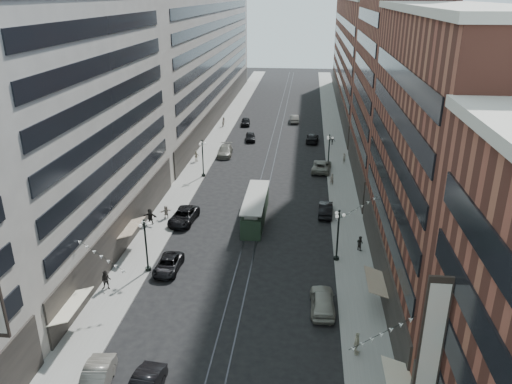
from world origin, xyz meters
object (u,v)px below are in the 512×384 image
at_px(lamppost_se_far, 338,234).
at_px(pedestrian_8, 332,179).
at_px(lamppost_sw_mid, 203,157).
at_px(pedestrian_7, 360,243).
at_px(car_7, 184,216).
at_px(lamppost_se_mid, 329,151).
at_px(lamppost_sw_far, 146,243).
at_px(pedestrian_2, 106,280).
at_px(pedestrian_6, 196,156).
at_px(pedestrian_extra_0, 344,158).
at_px(car_1, 96,381).
at_px(car_4, 323,301).
at_px(pedestrian_extra_1, 166,212).
at_px(pedestrian_4, 357,343).
at_px(pedestrian_9, 332,140).
at_px(pedestrian_5, 150,216).
at_px(car_8, 225,151).
at_px(car_14, 294,119).
at_px(car_9, 246,122).
at_px(streetcar, 255,209).
at_px(car_2, 168,265).
at_px(pedestrian_extra_2, 224,122).
at_px(car_11, 321,166).
at_px(car_12, 312,138).
at_px(car_10, 326,209).
at_px(car_13, 250,137).

distance_m(lamppost_se_far, pedestrian_8, 21.38).
xyz_separation_m(lamppost_sw_mid, pedestrian_7, (20.94, -20.63, -2.15)).
bearing_deg(car_7, lamppost_se_mid, 54.46).
height_order(lamppost_sw_far, pedestrian_2, lamppost_sw_far).
xyz_separation_m(lamppost_sw_mid, pedestrian_8, (18.70, -1.72, -2.09)).
bearing_deg(pedestrian_6, pedestrian_extra_0, -158.48).
height_order(lamppost_sw_mid, car_1, lamppost_sw_mid).
height_order(lamppost_sw_far, lamppost_se_far, same).
bearing_deg(car_4, pedestrian_extra_1, -43.60).
relative_size(lamppost_se_mid, car_7, 0.98).
height_order(car_4, car_7, car_4).
bearing_deg(lamppost_se_far, pedestrian_4, -86.67).
bearing_deg(pedestrian_7, pedestrian_9, -38.60).
height_order(lamppost_sw_far, pedestrian_5, lamppost_sw_far).
distance_m(pedestrian_2, car_7, 15.42).
distance_m(pedestrian_2, pedestrian_5, 13.88).
bearing_deg(car_4, car_8, -71.36).
height_order(car_1, pedestrian_7, pedestrian_7).
relative_size(car_8, car_14, 1.17).
relative_size(lamppost_sw_mid, car_8, 0.99).
bearing_deg(pedestrian_6, car_9, -83.39).
relative_size(streetcar, pedestrian_7, 6.99).
relative_size(car_2, car_14, 1.00).
relative_size(car_8, pedestrian_extra_2, 2.99).
height_order(lamppost_sw_far, car_2, lamppost_sw_far).
xyz_separation_m(lamppost_sw_far, car_11, (17.39, 31.49, -2.29)).
height_order(pedestrian_8, pedestrian_extra_0, pedestrian_8).
xyz_separation_m(lamppost_se_far, car_8, (-16.89, 33.68, -2.28)).
relative_size(car_8, car_11, 0.96).
bearing_deg(pedestrian_5, pedestrian_9, 61.68).
bearing_deg(car_12, pedestrian_2, 73.05).
height_order(car_1, pedestrian_5, pedestrian_5).
xyz_separation_m(streetcar, car_9, (-6.80, 45.47, -0.68)).
distance_m(car_14, pedestrian_extra_0, 28.09).
distance_m(car_10, pedestrian_8, 10.11).
bearing_deg(pedestrian_2, lamppost_se_far, 10.18).
height_order(car_1, pedestrian_6, pedestrian_6).
height_order(car_2, pedestrian_5, pedestrian_5).
height_order(car_2, pedestrian_9, pedestrian_9).
distance_m(car_12, pedestrian_9, 3.95).
bearing_deg(pedestrian_9, pedestrian_5, -126.54).
distance_m(car_9, pedestrian_7, 55.20).
height_order(car_1, pedestrian_extra_0, pedestrian_extra_0).
relative_size(car_8, pedestrian_6, 3.10).
bearing_deg(car_12, streetcar, 82.08).
height_order(pedestrian_2, pedestrian_extra_2, pedestrian_extra_2).
bearing_deg(pedestrian_7, car_4, 118.81).
xyz_separation_m(car_11, pedestrian_8, (1.31, -6.21, 0.20)).
height_order(car_9, pedestrian_6, pedestrian_6).
distance_m(car_13, pedestrian_8, 25.87).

